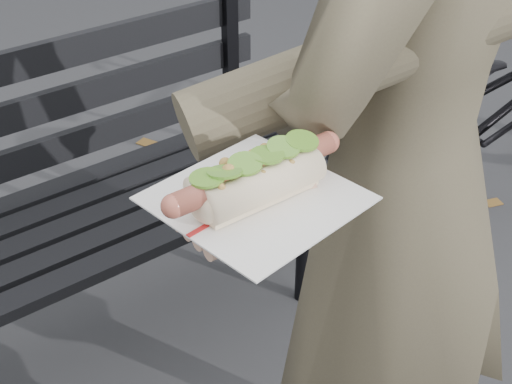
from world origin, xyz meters
The scene contains 4 objects.
park_bench centered at (0.01, 0.95, 0.52)m, with size 1.50×0.44×0.88m.
bicycle centered at (1.58, 0.71, 0.41)m, with size 0.54×1.55×0.82m, color black.
person centered at (0.33, 0.08, 0.91)m, with size 0.66×0.43×1.81m, color brown.
held_hotdog centered at (0.13, 0.03, 1.16)m, with size 0.62×0.33×0.20m.
Camera 1 is at (-0.43, -0.54, 1.56)m, focal length 50.00 mm.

